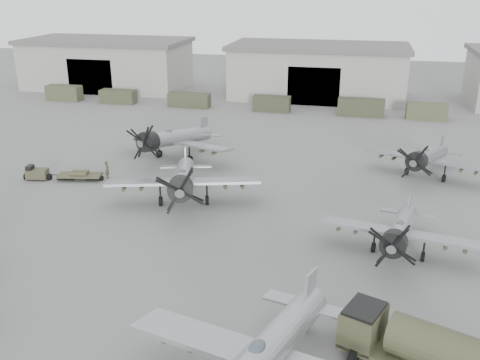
# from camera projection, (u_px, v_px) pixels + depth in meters

# --- Properties ---
(ground) EXTENTS (220.00, 220.00, 0.00)m
(ground) POSITION_uv_depth(u_px,v_px,m) (226.00, 294.00, 33.88)
(ground) COLOR slate
(ground) RESTS_ON ground
(hangar_left) EXTENTS (29.00, 14.80, 8.70)m
(hangar_left) POSITION_uv_depth(u_px,v_px,m) (107.00, 63.00, 96.77)
(hangar_left) COLOR #9A9B91
(hangar_left) RESTS_ON ground
(hangar_center) EXTENTS (29.00, 14.80, 8.70)m
(hangar_center) POSITION_uv_depth(u_px,v_px,m) (318.00, 71.00, 88.83)
(hangar_center) COLOR #9A9B91
(hangar_center) RESTS_ON ground
(support_truck_0) EXTENTS (5.68, 2.20, 2.42)m
(support_truck_0) POSITION_uv_depth(u_px,v_px,m) (64.00, 93.00, 87.42)
(support_truck_0) COLOR #40462E
(support_truck_0) RESTS_ON ground
(support_truck_1) EXTENTS (5.69, 2.20, 2.13)m
(support_truck_1) POSITION_uv_depth(u_px,v_px,m) (118.00, 96.00, 85.48)
(support_truck_1) COLOR #393E28
(support_truck_1) RESTS_ON ground
(support_truck_2) EXTENTS (6.49, 2.20, 2.14)m
(support_truck_2) POSITION_uv_depth(u_px,v_px,m) (189.00, 100.00, 82.99)
(support_truck_2) COLOR #3A3E29
(support_truck_2) RESTS_ON ground
(support_truck_3) EXTENTS (5.49, 2.20, 2.26)m
(support_truck_3) POSITION_uv_depth(u_px,v_px,m) (272.00, 104.00, 80.25)
(support_truck_3) COLOR #333824
(support_truck_3) RESTS_ON ground
(support_truck_4) EXTENTS (6.63, 2.20, 2.49)m
(support_truck_4) POSITION_uv_depth(u_px,v_px,m) (361.00, 107.00, 77.47)
(support_truck_4) COLOR #363A26
(support_truck_4) RESTS_ON ground
(support_truck_5) EXTENTS (5.56, 2.20, 2.28)m
(support_truck_5) POSITION_uv_depth(u_px,v_px,m) (427.00, 111.00, 75.61)
(support_truck_5) COLOR #444930
(support_truck_5) RESTS_ON ground
(aircraft_near_1) EXTENTS (14.17, 12.76, 5.64)m
(aircraft_near_1) POSITION_uv_depth(u_px,v_px,m) (263.00, 357.00, 24.40)
(aircraft_near_1) COLOR #9C9FA4
(aircraft_near_1) RESTS_ON ground
(aircraft_mid_1) EXTENTS (13.58, 12.22, 5.42)m
(aircraft_mid_1) POSITION_uv_depth(u_px,v_px,m) (183.00, 179.00, 46.29)
(aircraft_mid_1) COLOR gray
(aircraft_mid_1) RESTS_ON ground
(aircraft_mid_2) EXTENTS (11.56, 10.40, 4.59)m
(aircraft_mid_2) POSITION_uv_depth(u_px,v_px,m) (400.00, 231.00, 37.71)
(aircraft_mid_2) COLOR #95979D
(aircraft_mid_2) RESTS_ON ground
(aircraft_far_0) EXTENTS (13.75, 12.38, 5.49)m
(aircraft_far_0) POSITION_uv_depth(u_px,v_px,m) (172.00, 139.00, 57.88)
(aircraft_far_0) COLOR gray
(aircraft_far_0) RESTS_ON ground
(aircraft_far_1) EXTENTS (12.07, 10.90, 4.88)m
(aircraft_far_1) POSITION_uv_depth(u_px,v_px,m) (427.00, 157.00, 52.70)
(aircraft_far_1) COLOR gray
(aircraft_far_1) RESTS_ON ground
(fuel_tanker) EXTENTS (8.31, 5.33, 3.05)m
(fuel_tanker) POSITION_uv_depth(u_px,v_px,m) (419.00, 345.00, 26.45)
(fuel_tanker) COLOR #41412B
(fuel_tanker) RESTS_ON ground
(tug_trailer) EXTENTS (7.53, 2.77, 1.49)m
(tug_trailer) POSITION_uv_depth(u_px,v_px,m) (53.00, 174.00, 52.99)
(tug_trailer) COLOR #41412B
(tug_trailer) RESTS_ON ground
(ground_crew) EXTENTS (0.60, 0.77, 1.84)m
(ground_crew) POSITION_uv_depth(u_px,v_px,m) (107.00, 169.00, 53.24)
(ground_crew) COLOR #40452D
(ground_crew) RESTS_ON ground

